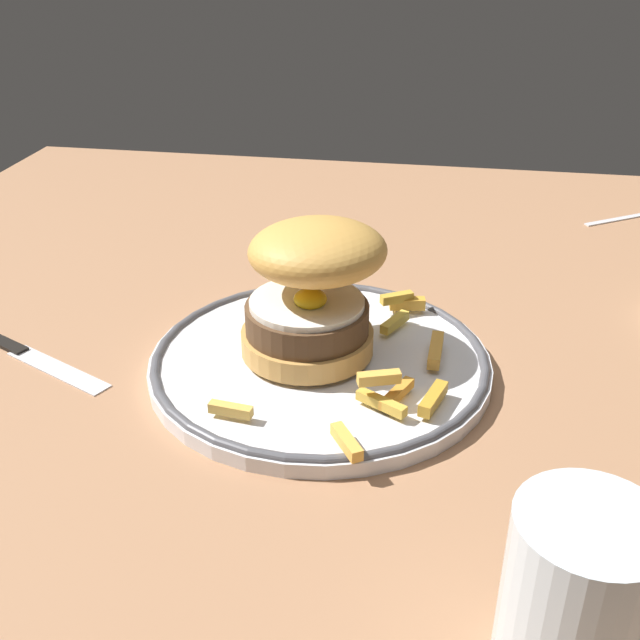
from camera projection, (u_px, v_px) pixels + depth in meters
ground_plane at (348, 364)px, 67.02cm from camera, size 111.35×107.24×4.00cm
dinner_plate at (320, 361)px, 61.99cm from camera, size 27.55×27.55×1.60cm
burger at (313, 286)px, 60.05cm from camera, size 15.28×15.33×10.78cm
fries_pile at (376, 350)px, 60.90cm from camera, size 17.81×25.52×2.49cm
water_glass at (575, 609)px, 35.82cm from camera, size 7.09×7.09×9.74cm
knife at (19, 349)px, 64.72cm from camera, size 16.92×9.03×0.70cm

